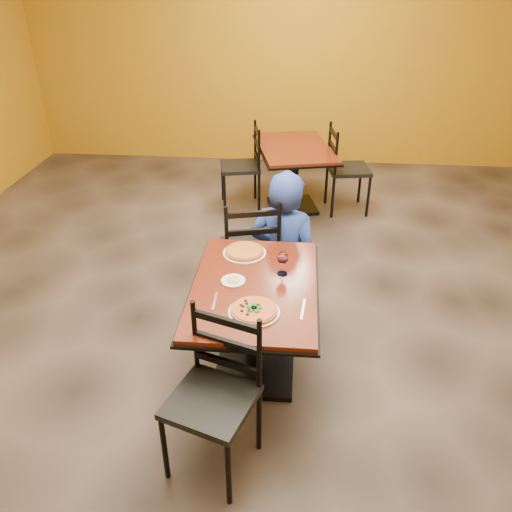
# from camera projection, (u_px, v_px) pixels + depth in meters

# --- Properties ---
(floor) EXTENTS (7.00, 8.00, 0.01)m
(floor) POSITION_uv_depth(u_px,v_px,m) (260.00, 329.00, 4.13)
(floor) COLOR black
(floor) RESTS_ON ground
(wall_back) EXTENTS (7.00, 0.01, 3.00)m
(wall_back) POSITION_uv_depth(u_px,v_px,m) (285.00, 52.00, 6.82)
(wall_back) COLOR #B76D14
(wall_back) RESTS_ON ground
(table_main) EXTENTS (0.83, 1.23, 0.75)m
(table_main) POSITION_uv_depth(u_px,v_px,m) (255.00, 309.00, 3.42)
(table_main) COLOR maroon
(table_main) RESTS_ON floor
(table_second) EXTENTS (1.05, 1.33, 0.75)m
(table_second) POSITION_uv_depth(u_px,v_px,m) (294.00, 163.00, 5.85)
(table_second) COLOR maroon
(table_second) RESTS_ON floor
(chair_main_near) EXTENTS (0.56, 0.56, 0.97)m
(chair_main_near) POSITION_uv_depth(u_px,v_px,m) (211.00, 402.00, 2.79)
(chair_main_near) COLOR black
(chair_main_near) RESTS_ON floor
(chair_main_far) EXTENTS (0.54, 0.54, 0.99)m
(chair_main_far) POSITION_uv_depth(u_px,v_px,m) (249.00, 250.00, 4.23)
(chair_main_far) COLOR black
(chair_main_far) RESTS_ON floor
(chair_second_left) EXTENTS (0.52, 0.52, 0.97)m
(chair_second_left) POSITION_uv_depth(u_px,v_px,m) (240.00, 167.00, 5.94)
(chair_second_left) COLOR black
(chair_second_left) RESTS_ON floor
(chair_second_right) EXTENTS (0.51, 0.51, 0.99)m
(chair_second_right) POSITION_uv_depth(u_px,v_px,m) (349.00, 170.00, 5.84)
(chair_second_right) COLOR black
(chair_second_right) RESTS_ON floor
(diner) EXTENTS (0.69, 0.55, 1.19)m
(diner) POSITION_uv_depth(u_px,v_px,m) (285.00, 240.00, 4.16)
(diner) COLOR #1B4098
(diner) RESTS_ON floor
(plate_main) EXTENTS (0.31, 0.31, 0.01)m
(plate_main) POSITION_uv_depth(u_px,v_px,m) (254.00, 312.00, 3.05)
(plate_main) COLOR white
(plate_main) RESTS_ON table_main
(pizza_main) EXTENTS (0.28, 0.28, 0.02)m
(pizza_main) POSITION_uv_depth(u_px,v_px,m) (254.00, 310.00, 3.05)
(pizza_main) COLOR #9A1B0B
(pizza_main) RESTS_ON plate_main
(plate_far) EXTENTS (0.31, 0.31, 0.01)m
(plate_far) POSITION_uv_depth(u_px,v_px,m) (244.00, 253.00, 3.67)
(plate_far) COLOR white
(plate_far) RESTS_ON table_main
(pizza_far) EXTENTS (0.28, 0.28, 0.02)m
(pizza_far) POSITION_uv_depth(u_px,v_px,m) (244.00, 251.00, 3.66)
(pizza_far) COLOR orange
(pizza_far) RESTS_ON plate_far
(side_plate) EXTENTS (0.16, 0.16, 0.01)m
(side_plate) POSITION_uv_depth(u_px,v_px,m) (233.00, 281.00, 3.35)
(side_plate) COLOR white
(side_plate) RESTS_ON table_main
(dip) EXTENTS (0.09, 0.09, 0.01)m
(dip) POSITION_uv_depth(u_px,v_px,m) (233.00, 280.00, 3.35)
(dip) COLOR tan
(dip) RESTS_ON side_plate
(wine_glass) EXTENTS (0.08, 0.08, 0.18)m
(wine_glass) POSITION_uv_depth(u_px,v_px,m) (283.00, 262.00, 3.39)
(wine_glass) COLOR white
(wine_glass) RESTS_ON table_main
(fork) EXTENTS (0.02, 0.19, 0.00)m
(fork) POSITION_uv_depth(u_px,v_px,m) (215.00, 301.00, 3.16)
(fork) COLOR silver
(fork) RESTS_ON table_main
(knife) EXTENTS (0.03, 0.21, 0.00)m
(knife) POSITION_uv_depth(u_px,v_px,m) (303.00, 309.00, 3.09)
(knife) COLOR silver
(knife) RESTS_ON table_main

